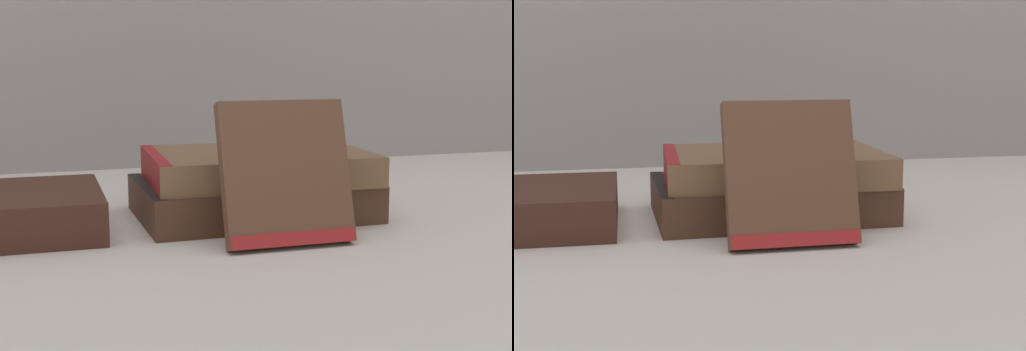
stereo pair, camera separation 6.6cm
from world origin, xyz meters
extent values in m
plane|color=silver|center=(0.00, 0.00, 0.00)|extent=(3.00, 3.00, 0.00)
cube|color=#4C2D1E|center=(0.04, 0.05, 0.02)|extent=(0.24, 0.16, 0.04)
cube|color=black|center=(-0.07, 0.05, 0.02)|extent=(0.02, 0.16, 0.04)
cube|color=brown|center=(0.05, 0.05, 0.05)|extent=(0.23, 0.17, 0.03)
cube|color=maroon|center=(-0.06, 0.05, 0.05)|extent=(0.02, 0.16, 0.03)
cube|color=brown|center=(0.04, -0.07, 0.06)|extent=(0.12, 0.05, 0.13)
cube|color=#B22323|center=(0.04, -0.09, 0.01)|extent=(0.11, 0.02, 0.02)
cylinder|color=white|center=(0.08, 0.03, 0.07)|extent=(0.05, 0.05, 0.01)
torus|color=silver|center=(0.08, 0.03, 0.07)|extent=(0.06, 0.06, 0.01)
sphere|color=silver|center=(0.08, 0.06, 0.07)|extent=(0.01, 0.01, 0.01)
camera|label=1|loc=(-0.17, -0.65, 0.17)|focal=50.00mm
camera|label=2|loc=(-0.11, -0.67, 0.17)|focal=50.00mm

